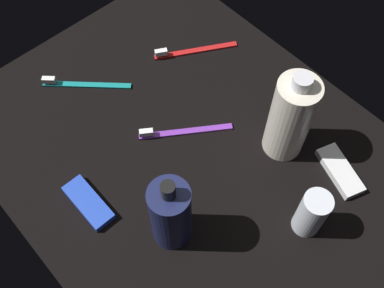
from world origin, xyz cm
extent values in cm
cube|color=black|center=(0.00, 0.00, -0.60)|extent=(84.00, 64.00, 1.20)
cylinder|color=#181E46|center=(-9.20, 12.90, 7.61)|extent=(6.54, 6.54, 15.22)
cylinder|color=black|center=(-9.20, 12.90, 16.62)|extent=(2.20, 2.20, 2.80)
cylinder|color=silver|center=(-10.15, -13.64, 8.85)|extent=(7.40, 7.40, 17.70)
cylinder|color=silver|center=(-10.15, -13.64, 18.80)|extent=(3.20, 3.20, 2.20)
cylinder|color=silver|center=(-23.57, -4.66, 5.09)|extent=(4.72, 4.72, 10.17)
cube|color=purple|center=(4.05, -2.10, 0.45)|extent=(11.24, 15.48, 0.90)
cube|color=white|center=(8.32, 4.07, 1.50)|extent=(2.39, 2.76, 1.20)
cube|color=red|center=(17.78, -17.38, 0.45)|extent=(10.01, 16.20, 0.90)
cube|color=white|center=(21.52, -10.87, 1.50)|extent=(2.25, 2.80, 1.20)
cube|color=teal|center=(25.96, 5.27, 0.45)|extent=(13.49, 13.66, 0.90)
cube|color=white|center=(31.23, 10.62, 1.50)|extent=(2.61, 2.62, 1.20)
cube|color=blue|center=(4.38, 20.42, 0.75)|extent=(10.43, 4.07, 1.50)
cube|color=white|center=(-21.24, -16.83, 0.75)|extent=(11.14, 7.20, 1.50)
camera|label=1|loc=(-31.05, 28.37, 74.45)|focal=42.82mm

